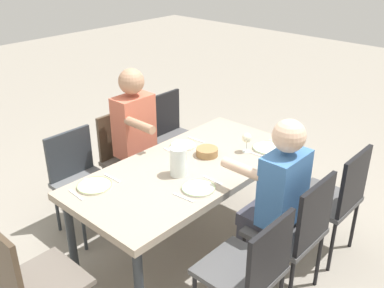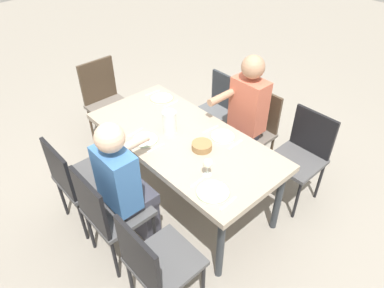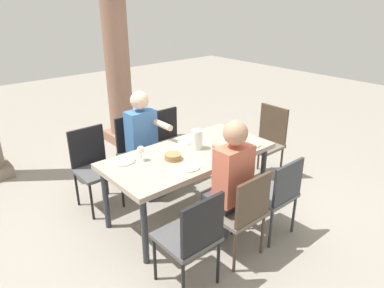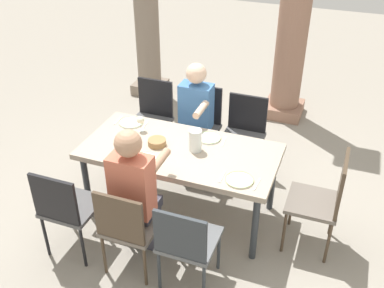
% 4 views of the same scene
% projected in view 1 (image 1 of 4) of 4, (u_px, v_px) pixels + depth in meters
% --- Properties ---
extents(ground_plane, '(16.00, 16.00, 0.00)m').
position_uv_depth(ground_plane, '(189.00, 246.00, 3.58)').
color(ground_plane, gray).
extents(dining_table, '(1.82, 0.88, 0.74)m').
position_uv_depth(dining_table, '(188.00, 174.00, 3.28)').
color(dining_table, tan).
rests_on(dining_table, ground).
extents(chair_west_north, '(0.44, 0.44, 0.92)m').
position_uv_depth(chair_west_north, '(336.00, 196.00, 3.29)').
color(chair_west_north, '#4F4F50').
rests_on(chair_west_north, ground).
extents(chair_west_south, '(0.44, 0.44, 0.90)m').
position_uv_depth(chair_west_south, '(173.00, 133.00, 4.33)').
color(chair_west_south, '#4F4F50').
rests_on(chair_west_south, ground).
extents(chair_mid_north, '(0.44, 0.44, 0.94)m').
position_uv_depth(chair_mid_north, '(296.00, 228.00, 2.89)').
color(chair_mid_north, '#4F4F50').
rests_on(chair_mid_north, ground).
extents(chair_mid_south, '(0.44, 0.44, 0.88)m').
position_uv_depth(chair_mid_south, '(127.00, 154.00, 3.95)').
color(chair_mid_south, '#6A6158').
rests_on(chair_mid_south, ground).
extents(chair_east_north, '(0.44, 0.44, 0.91)m').
position_uv_depth(chair_east_north, '(250.00, 268.00, 2.56)').
color(chair_east_north, '#4F4F50').
rests_on(chair_east_north, ground).
extents(chair_east_south, '(0.44, 0.44, 0.86)m').
position_uv_depth(chair_east_south, '(80.00, 176.00, 3.62)').
color(chair_east_south, '#5B5E61').
rests_on(chair_east_south, ground).
extents(chair_head_east, '(0.44, 0.44, 0.97)m').
position_uv_depth(chair_head_east, '(27.00, 280.00, 2.45)').
color(chair_head_east, '#6A6158').
rests_on(chair_head_east, ground).
extents(diner_woman_green, '(0.34, 0.50, 1.29)m').
position_uv_depth(diner_woman_green, '(273.00, 199.00, 2.94)').
color(diner_woman_green, '#3F3F4C').
rests_on(diner_woman_green, ground).
extents(diner_man_white, '(0.35, 0.50, 1.32)m').
position_uv_depth(diner_man_white, '(139.00, 139.00, 3.75)').
color(diner_man_white, '#3F3F4C').
rests_on(diner_man_white, ground).
extents(plate_0, '(0.25, 0.25, 0.02)m').
position_uv_depth(plate_0, '(268.00, 148.00, 3.51)').
color(plate_0, white).
rests_on(plate_0, dining_table).
extents(wine_glass_0, '(0.08, 0.08, 0.16)m').
position_uv_depth(wine_glass_0, '(247.00, 139.00, 3.42)').
color(wine_glass_0, white).
rests_on(wine_glass_0, dining_table).
extents(fork_0, '(0.03, 0.17, 0.01)m').
position_uv_depth(fork_0, '(278.00, 143.00, 3.62)').
color(fork_0, silver).
rests_on(fork_0, dining_table).
extents(spoon_0, '(0.03, 0.17, 0.01)m').
position_uv_depth(spoon_0, '(257.00, 155.00, 3.42)').
color(spoon_0, silver).
rests_on(spoon_0, dining_table).
extents(plate_1, '(0.22, 0.22, 0.02)m').
position_uv_depth(plate_1, '(184.00, 145.00, 3.56)').
color(plate_1, white).
rests_on(plate_1, dining_table).
extents(fork_1, '(0.03, 0.17, 0.01)m').
position_uv_depth(fork_1, '(196.00, 140.00, 3.67)').
color(fork_1, silver).
rests_on(fork_1, dining_table).
extents(spoon_1, '(0.03, 0.17, 0.01)m').
position_uv_depth(spoon_1, '(171.00, 152.00, 3.47)').
color(spoon_1, silver).
rests_on(spoon_1, dining_table).
extents(plate_2, '(0.23, 0.23, 0.02)m').
position_uv_depth(plate_2, '(198.00, 188.00, 2.96)').
color(plate_2, white).
rests_on(plate_2, dining_table).
extents(fork_2, '(0.02, 0.17, 0.01)m').
position_uv_depth(fork_2, '(213.00, 180.00, 3.06)').
color(fork_2, silver).
rests_on(fork_2, dining_table).
extents(spoon_2, '(0.03, 0.17, 0.01)m').
position_uv_depth(spoon_2, '(183.00, 197.00, 2.86)').
color(spoon_2, silver).
rests_on(spoon_2, dining_table).
extents(plate_3, '(0.24, 0.24, 0.02)m').
position_uv_depth(plate_3, '(95.00, 185.00, 2.99)').
color(plate_3, silver).
rests_on(plate_3, dining_table).
extents(fork_3, '(0.02, 0.17, 0.01)m').
position_uv_depth(fork_3, '(112.00, 178.00, 3.09)').
color(fork_3, silver).
rests_on(fork_3, dining_table).
extents(spoon_3, '(0.03, 0.17, 0.01)m').
position_uv_depth(spoon_3, '(76.00, 195.00, 2.89)').
color(spoon_3, silver).
rests_on(spoon_3, dining_table).
extents(water_pitcher, '(0.12, 0.12, 0.21)m').
position_uv_depth(water_pitcher, '(178.00, 163.00, 3.10)').
color(water_pitcher, white).
rests_on(water_pitcher, dining_table).
extents(bread_basket, '(0.17, 0.17, 0.06)m').
position_uv_depth(bread_basket, '(207.00, 152.00, 3.40)').
color(bread_basket, '#9E7547').
rests_on(bread_basket, dining_table).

